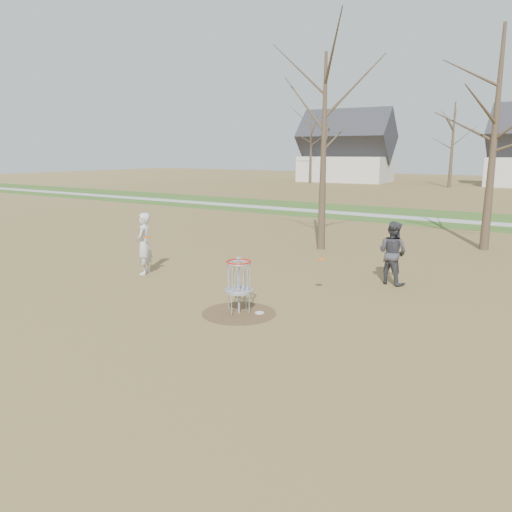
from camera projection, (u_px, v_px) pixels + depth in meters
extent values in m
plane|color=brown|center=(239.00, 313.00, 12.09)|extent=(160.00, 160.00, 0.00)
cube|color=#2D5119|center=(447.00, 218.00, 29.22)|extent=(160.00, 8.00, 0.01)
cube|color=#9E9E99|center=(443.00, 220.00, 28.40)|extent=(160.00, 1.50, 0.01)
cylinder|color=#47331E|center=(239.00, 313.00, 12.09)|extent=(1.80, 1.80, 0.01)
imported|color=silver|center=(144.00, 244.00, 15.80)|extent=(0.75, 0.85, 1.96)
imported|color=#3A3A40|center=(392.00, 253.00, 14.62)|extent=(1.05, 0.91, 1.86)
cylinder|color=silver|center=(259.00, 313.00, 12.07)|extent=(0.22, 0.22, 0.02)
cylinder|color=orange|center=(322.00, 259.00, 13.27)|extent=(0.22, 0.22, 0.08)
cylinder|color=#DA590B|center=(147.00, 237.00, 15.44)|extent=(0.22, 0.22, 0.02)
cylinder|color=#9EA3AD|center=(239.00, 286.00, 11.95)|extent=(0.05, 0.05, 1.35)
cylinder|color=#9EA3AD|center=(239.00, 291.00, 11.98)|extent=(0.64, 0.64, 0.04)
torus|color=#9EA3AD|center=(239.00, 263.00, 11.84)|extent=(0.60, 0.60, 0.04)
torus|color=red|center=(239.00, 262.00, 11.83)|extent=(0.60, 0.60, 0.04)
cone|color=#382B1E|center=(323.00, 154.00, 19.34)|extent=(0.32, 0.32, 7.50)
cone|color=#382B1E|center=(494.00, 141.00, 19.11)|extent=(0.36, 0.36, 8.50)
cone|color=#382B1E|center=(311.00, 150.00, 60.69)|extent=(0.36, 0.36, 8.00)
cone|color=#382B1E|center=(452.00, 145.00, 53.56)|extent=(0.40, 0.40, 9.00)
cube|color=silver|center=(345.00, 169.00, 64.99)|extent=(11.46, 7.75, 3.20)
pyramid|color=#2D2D33|center=(346.00, 143.00, 64.30)|extent=(12.01, 7.79, 3.55)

